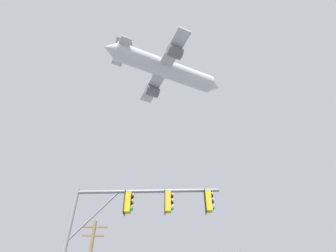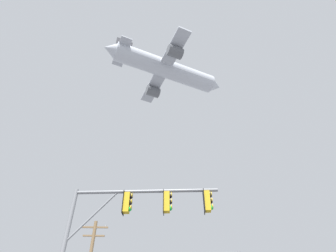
# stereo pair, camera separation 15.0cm
# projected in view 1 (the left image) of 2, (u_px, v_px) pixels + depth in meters

# --- Properties ---
(signal_pole_near) EXTENTS (6.54, 0.84, 6.61)m
(signal_pole_near) POSITION_uv_depth(u_px,v_px,m) (129.00, 221.00, 11.39)
(signal_pole_near) COLOR slate
(signal_pole_near) RESTS_ON ground
(airplane) EXTENTS (20.28, 15.66, 5.69)m
(airplane) POSITION_uv_depth(u_px,v_px,m) (165.00, 69.00, 44.30)
(airplane) COLOR #B7BCC6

